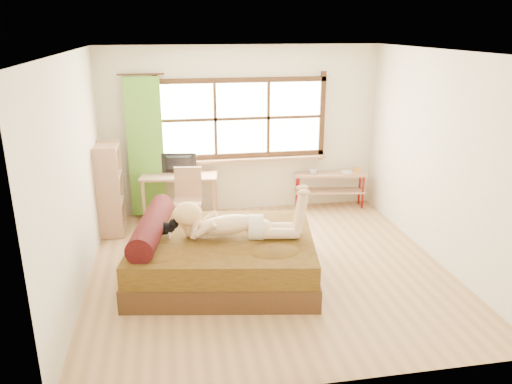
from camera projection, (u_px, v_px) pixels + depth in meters
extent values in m
plane|color=#9E754C|center=(268.00, 267.00, 6.46)|extent=(4.50, 4.50, 0.00)
plane|color=white|center=(270.00, 52.00, 5.60)|extent=(4.50, 4.50, 0.00)
plane|color=silver|center=(242.00, 130.00, 8.13)|extent=(4.50, 0.00, 4.50)
plane|color=silver|center=(326.00, 243.00, 3.93)|extent=(4.50, 0.00, 4.50)
plane|color=silver|center=(75.00, 176.00, 5.66)|extent=(0.00, 4.50, 4.50)
plane|color=silver|center=(441.00, 159.00, 6.40)|extent=(0.00, 4.50, 4.50)
cube|color=#FFEDBF|center=(242.00, 118.00, 8.06)|extent=(2.60, 0.01, 1.30)
cube|color=#A47559|center=(243.00, 160.00, 8.21)|extent=(2.80, 0.16, 0.04)
cube|color=#468825|center=(146.00, 148.00, 7.83)|extent=(0.55, 0.10, 2.20)
cube|color=#311E0E|center=(224.00, 266.00, 6.19)|extent=(2.46, 2.10, 0.28)
cube|color=#39260D|center=(224.00, 246.00, 6.10)|extent=(2.41, 2.06, 0.28)
cylinder|color=black|center=(152.00, 226.00, 6.01)|extent=(0.55, 1.53, 0.31)
cube|color=#A47559|center=(179.00, 176.00, 7.88)|extent=(1.25, 0.70, 0.04)
cube|color=#A47559|center=(144.00, 203.00, 7.77)|extent=(0.06, 0.06, 0.71)
cube|color=#A47559|center=(214.00, 202.00, 7.81)|extent=(0.06, 0.06, 0.71)
cube|color=#A47559|center=(149.00, 194.00, 8.18)|extent=(0.06, 0.06, 0.71)
cube|color=#A47559|center=(215.00, 193.00, 8.22)|extent=(0.06, 0.06, 0.71)
imported|color=black|center=(179.00, 164.00, 7.87)|extent=(0.56, 0.15, 0.32)
cube|color=#A47559|center=(188.00, 202.00, 7.56)|extent=(0.47, 0.47, 0.04)
cube|color=#A47559|center=(188.00, 182.00, 7.66)|extent=(0.42, 0.10, 0.48)
cube|color=#A47559|center=(175.00, 220.00, 7.46)|extent=(0.04, 0.04, 0.42)
cube|color=#A47559|center=(199.00, 220.00, 7.47)|extent=(0.04, 0.04, 0.42)
cube|color=#A47559|center=(178.00, 212.00, 7.80)|extent=(0.04, 0.04, 0.42)
cube|color=#A47559|center=(201.00, 212.00, 7.81)|extent=(0.04, 0.04, 0.42)
cube|color=#A47559|center=(330.00, 174.00, 8.45)|extent=(1.23, 0.44, 0.04)
cube|color=#A47559|center=(329.00, 191.00, 8.55)|extent=(1.23, 0.44, 0.03)
cylinder|color=maroon|center=(298.00, 193.00, 8.40)|extent=(0.04, 0.04, 0.60)
cylinder|color=maroon|center=(363.00, 192.00, 8.45)|extent=(0.04, 0.04, 0.60)
cylinder|color=maroon|center=(297.00, 188.00, 8.63)|extent=(0.04, 0.04, 0.60)
cylinder|color=maroon|center=(359.00, 187.00, 8.68)|extent=(0.04, 0.04, 0.60)
cube|color=#C88132|center=(357.00, 170.00, 8.45)|extent=(0.11, 0.11, 0.08)
imported|color=gray|center=(313.00, 171.00, 8.38)|extent=(0.13, 0.13, 0.09)
imported|color=gray|center=(342.00, 172.00, 8.48)|extent=(0.20, 0.25, 0.02)
cube|color=#A47559|center=(114.00, 228.00, 7.56)|extent=(0.34, 0.56, 0.03)
cube|color=#A47559|center=(111.00, 202.00, 7.42)|extent=(0.34, 0.56, 0.03)
cube|color=#A47559|center=(109.00, 175.00, 7.29)|extent=(0.34, 0.56, 0.03)
cube|color=#A47559|center=(106.00, 147.00, 7.15)|extent=(0.34, 0.56, 0.03)
cube|color=#A47559|center=(108.00, 195.00, 7.10)|extent=(0.33, 0.04, 1.35)
cube|color=#A47559|center=(112.00, 183.00, 7.61)|extent=(0.33, 0.04, 1.35)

